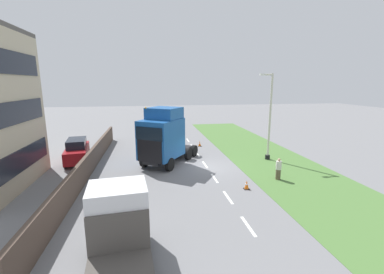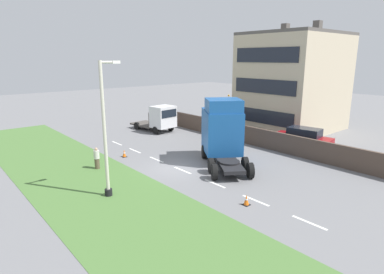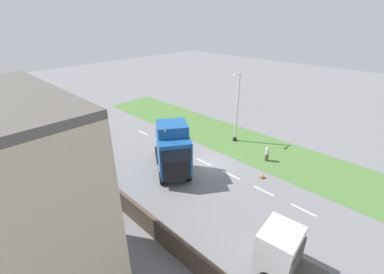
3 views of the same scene
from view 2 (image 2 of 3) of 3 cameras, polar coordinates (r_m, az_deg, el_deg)
ground_plane at (r=22.95m, az=-2.79°, el=-5.48°), size 120.00×120.00×0.00m
grass_verge at (r=20.10m, az=-16.60°, el=-8.93°), size 7.00×44.00×0.01m
lane_markings at (r=22.43m, az=-1.69°, el=-5.93°), size 0.16×21.00×0.00m
boundary_wall at (r=28.87m, az=11.45°, el=-0.01°), size 0.25×24.00×1.63m
building_block at (r=36.30m, az=17.52°, el=9.26°), size 10.07×8.35×11.25m
lorry_cab at (r=23.66m, az=5.41°, el=1.07°), size 5.55×6.43×4.91m
flatbed_truck at (r=33.80m, az=-5.63°, el=3.34°), size 2.74×5.55×2.78m
parked_car at (r=28.37m, az=19.09°, el=-0.44°), size 2.40×4.88×1.97m
lamp_post at (r=18.04m, az=-15.07°, el=-0.17°), size 1.33×0.42×7.49m
pedestrian at (r=23.47m, az=-16.57°, el=-3.69°), size 0.39×0.39×1.55m
traffic_cone_lead at (r=17.54m, az=9.65°, el=-10.99°), size 0.36×0.36×0.58m
traffic_cone_trailing at (r=25.84m, az=-11.96°, el=-2.89°), size 0.36×0.36×0.58m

